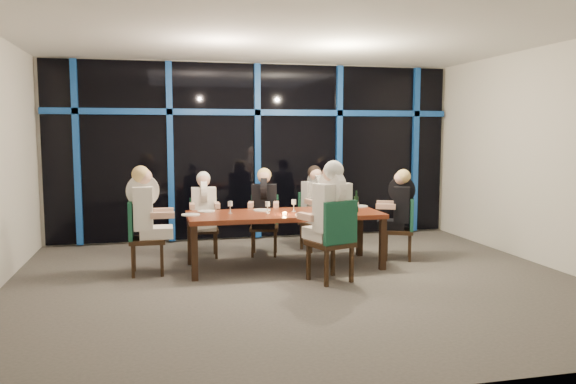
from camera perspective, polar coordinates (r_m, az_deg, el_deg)
name	(u,v)px	position (r m, az deg, el deg)	size (l,w,h in m)	color
room	(299,116)	(6.72, 1.17, 7.76)	(7.04, 7.00, 3.02)	#57524D
window_wall	(258,149)	(9.60, -3.10, 4.42)	(6.86, 0.43, 2.94)	black
dining_table	(285,218)	(7.59, -0.34, -2.61)	(2.60, 1.00, 0.75)	maroon
chair_far_left	(204,224)	(8.40, -8.53, -3.23)	(0.41, 0.41, 0.86)	black
chair_far_mid	(264,221)	(8.44, -2.40, -3.01)	(0.50, 0.50, 0.89)	black
chair_far_right	(314,218)	(8.77, 2.61, -2.62)	(0.49, 0.49, 0.90)	black
chair_end_left	(140,233)	(7.47, -14.78, -4.09)	(0.44, 0.44, 0.96)	black
chair_end_right	(404,225)	(8.26, 11.70, -3.33)	(0.54, 0.54, 0.89)	black
chair_near_mid	(334,237)	(6.84, 4.74, -4.56)	(0.60, 0.60, 1.02)	black
diner_far_left	(204,202)	(8.28, -8.54, -0.96)	(0.43, 0.54, 0.84)	white
diner_far_mid	(264,199)	(8.31, -2.44, -0.68)	(0.50, 0.60, 0.86)	black
diner_far_right	(316,195)	(8.65, 2.85, -0.34)	(0.49, 0.60, 0.88)	black
diner_end_left	(146,204)	(7.41, -14.23, -1.18)	(0.59, 0.47, 0.93)	white
diner_end_right	(399,201)	(8.20, 11.23, -0.87)	(0.61, 0.56, 0.87)	black
diner_near_mid	(330,203)	(6.84, 4.34, -1.14)	(0.61, 0.69, 0.99)	white
plate_far_left	(206,211)	(7.73, -8.32, -1.94)	(0.24, 0.24, 0.01)	white
plate_far_mid	(262,210)	(7.77, -2.65, -1.85)	(0.24, 0.24, 0.01)	white
plate_far_right	(333,206)	(8.17, 4.62, -1.46)	(0.24, 0.24, 0.01)	white
plate_end_left	(191,215)	(7.44, -9.85, -2.28)	(0.24, 0.24, 0.01)	white
plate_end_right	(360,206)	(8.23, 7.29, -1.44)	(0.24, 0.24, 0.01)	white
plate_near_mid	(305,215)	(7.33, 1.70, -2.32)	(0.24, 0.24, 0.01)	white
wine_bottle	(356,204)	(7.68, 6.95, -1.18)	(0.07, 0.07, 0.29)	black
water_pitcher	(345,204)	(7.65, 5.82, -1.22)	(0.14, 0.12, 0.22)	white
tea_light	(285,213)	(7.39, -0.36, -2.19)	(0.05, 0.05, 0.03)	#F39D48
wine_glass_a	(268,205)	(7.50, -2.09, -1.30)	(0.06, 0.06, 0.16)	silver
wine_glass_b	(294,203)	(7.66, 0.59, -1.09)	(0.06, 0.06, 0.17)	silver
wine_glass_c	(327,202)	(7.56, 3.94, -1.06)	(0.07, 0.07, 0.19)	silver
wine_glass_d	(230,204)	(7.53, -5.89, -1.27)	(0.06, 0.06, 0.16)	silver
wine_glass_e	(338,199)	(7.91, 5.13, -0.76)	(0.07, 0.07, 0.19)	silver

